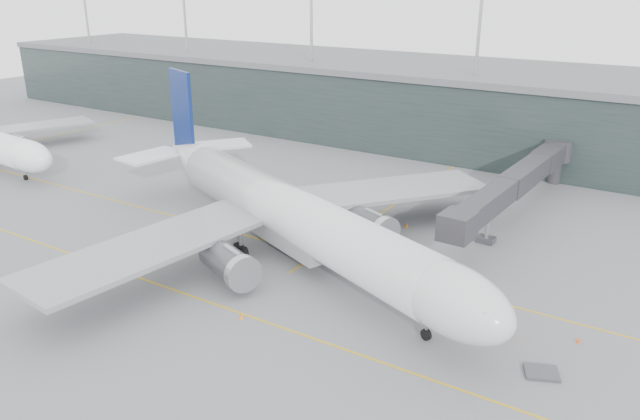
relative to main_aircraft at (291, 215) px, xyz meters
The scene contains 17 objects.
ground 8.27m from the main_aircraft, 112.57° to the left, with size 320.00×320.00×0.00m, color slate.
taxiline_a 6.09m from the main_aircraft, 142.16° to the left, with size 160.00×0.25×0.02m, color #C19512.
taxiline_b 15.23m from the main_aircraft, 99.88° to the right, with size 160.00×0.25×0.02m, color #C19512.
taxiline_lead_main 26.55m from the main_aircraft, 84.39° to the left, with size 0.25×60.00×0.02m, color #C19512.
taxiline_lead_adj 81.84m from the main_aircraft, 161.51° to the left, with size 0.25×60.00×0.02m, color #C19512.
terminal 64.00m from the main_aircraft, 92.20° to the left, with size 240.00×36.00×29.00m.
main_aircraft is the anchor object (origin of this frame).
jet_bridge 36.58m from the main_aircraft, 59.03° to the left, with size 5.80×46.78×7.12m.
gse_cart 26.53m from the main_aircraft, ahead, with size 2.56×2.09×1.51m.
baggage_dolly 33.10m from the main_aircraft, 14.80° to the right, with size 2.76×2.21×0.28m, color #39393E.
uld_a 17.45m from the main_aircraft, 110.46° to the left, with size 2.24×2.00×1.70m.
uld_b 19.21m from the main_aircraft, 109.49° to the left, with size 2.36×2.15×1.74m.
uld_c 16.10m from the main_aircraft, 101.41° to the left, with size 2.62×2.27×2.07m.
cone_nose 33.63m from the main_aircraft, ahead, with size 0.38×0.38×0.61m, color #FA490D.
cone_wing_stbd 16.27m from the main_aircraft, 73.37° to the right, with size 0.43×0.43×0.68m, color orange.
cone_wing_port 18.17m from the main_aircraft, 63.28° to the left, with size 0.47×0.47×0.74m, color orange.
cone_tail 15.31m from the main_aircraft, 151.68° to the right, with size 0.39×0.39×0.62m, color orange.
Camera 1 is at (42.26, -61.82, 31.36)m, focal length 35.00 mm.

